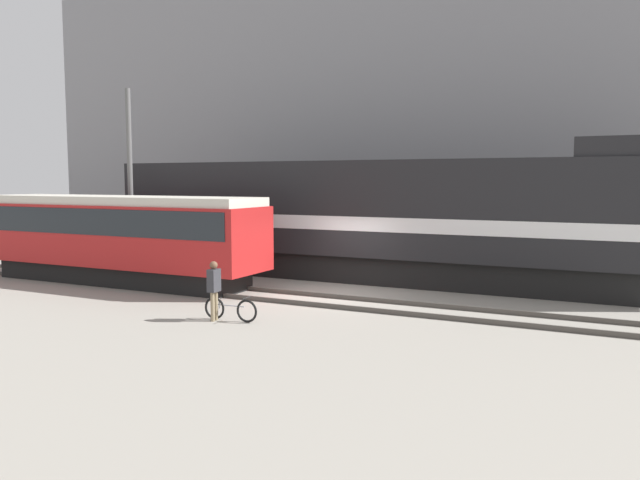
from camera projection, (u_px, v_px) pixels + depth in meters
ground_plane at (334, 294)px, 20.41m from camera, size 120.00×120.00×0.00m
track_near at (314, 299)px, 19.13m from camera, size 60.00×1.51×0.14m
track_far at (370, 278)px, 23.30m from camera, size 60.00×1.51×0.14m
building_backdrop at (441, 109)px, 30.94m from camera, size 45.13×6.00×14.48m
freight_locomotive at (368, 218)px, 23.14m from camera, size 20.57×3.04×5.00m
streetcar at (118, 233)px, 22.44m from camera, size 11.47×2.54×3.14m
bicycle at (231, 309)px, 16.49m from camera, size 1.60×0.44×0.67m
person at (214, 285)px, 16.45m from camera, size 0.24×0.37×1.59m
utility_pole_left at (130, 181)px, 25.03m from camera, size 0.21×0.21×7.33m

